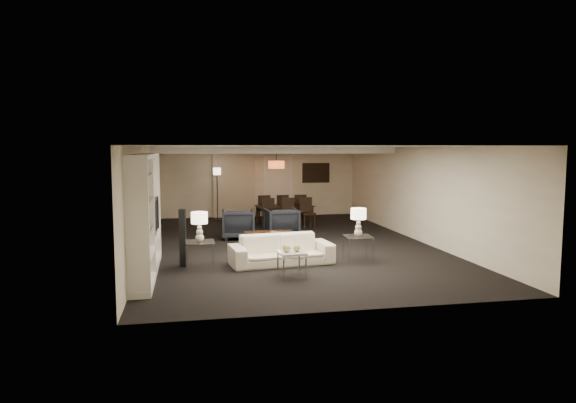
# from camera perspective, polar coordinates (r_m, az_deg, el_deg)

# --- Properties ---
(floor) EXTENTS (11.00, 11.00, 0.00)m
(floor) POSITION_cam_1_polar(r_m,az_deg,el_deg) (13.23, 0.00, -4.74)
(floor) COLOR black
(floor) RESTS_ON ground
(ceiling) EXTENTS (7.00, 11.00, 0.02)m
(ceiling) POSITION_cam_1_polar(r_m,az_deg,el_deg) (13.00, 0.00, 6.15)
(ceiling) COLOR silver
(ceiling) RESTS_ON ground
(wall_back) EXTENTS (7.00, 0.02, 2.50)m
(wall_back) POSITION_cam_1_polar(r_m,az_deg,el_deg) (18.46, -3.26, 2.21)
(wall_back) COLOR beige
(wall_back) RESTS_ON ground
(wall_front) EXTENTS (7.00, 0.02, 2.50)m
(wall_front) POSITION_cam_1_polar(r_m,az_deg,el_deg) (7.76, 7.78, -3.07)
(wall_front) COLOR beige
(wall_front) RESTS_ON ground
(wall_left) EXTENTS (0.02, 11.00, 2.50)m
(wall_left) POSITION_cam_1_polar(r_m,az_deg,el_deg) (12.85, -15.50, 0.35)
(wall_left) COLOR beige
(wall_left) RESTS_ON ground
(wall_right) EXTENTS (0.02, 11.00, 2.50)m
(wall_right) POSITION_cam_1_polar(r_m,az_deg,el_deg) (14.14, 14.06, 0.89)
(wall_right) COLOR beige
(wall_right) RESTS_ON ground
(ceiling_soffit) EXTENTS (7.00, 4.00, 0.20)m
(ceiling_soffit) POSITION_cam_1_polar(r_m,az_deg,el_deg) (16.44, -2.34, 5.77)
(ceiling_soffit) COLOR silver
(ceiling_soffit) RESTS_ON ceiling
(curtains) EXTENTS (1.50, 0.12, 2.40)m
(curtains) POSITION_cam_1_polar(r_m,az_deg,el_deg) (18.29, -6.02, 2.00)
(curtains) COLOR beige
(curtains) RESTS_ON wall_back
(door) EXTENTS (0.90, 0.05, 2.10)m
(door) POSITION_cam_1_polar(r_m,az_deg,el_deg) (18.56, -1.10, 1.62)
(door) COLOR silver
(door) RESTS_ON wall_back
(painting) EXTENTS (0.95, 0.04, 0.65)m
(painting) POSITION_cam_1_polar(r_m,az_deg,el_deg) (18.81, 3.11, 3.20)
(painting) COLOR #142D38
(painting) RESTS_ON wall_back
(media_unit) EXTENTS (0.38, 3.40, 2.35)m
(media_unit) POSITION_cam_1_polar(r_m,az_deg,el_deg) (10.27, -15.55, -1.44)
(media_unit) COLOR white
(media_unit) RESTS_ON wall_left
(pendant_light) EXTENTS (0.52, 0.52, 0.24)m
(pendant_light) POSITION_cam_1_polar(r_m,az_deg,el_deg) (16.50, -1.30, 4.10)
(pendant_light) COLOR #D8591E
(pendant_light) RESTS_ON ceiling_soffit
(sofa) EXTENTS (2.24, 1.09, 0.63)m
(sofa) POSITION_cam_1_polar(r_m,az_deg,el_deg) (10.90, -0.75, -5.39)
(sofa) COLOR beige
(sofa) RESTS_ON floor
(coffee_table) EXTENTS (1.19, 0.70, 0.42)m
(coffee_table) POSITION_cam_1_polar(r_m,az_deg,el_deg) (12.46, -2.06, -4.42)
(coffee_table) COLOR black
(coffee_table) RESTS_ON floor
(armchair_left) EXTENTS (0.91, 0.94, 0.80)m
(armchair_left) POSITION_cam_1_polar(r_m,az_deg,el_deg) (14.03, -5.57, -2.50)
(armchair_left) COLOR black
(armchair_left) RESTS_ON floor
(armchair_right) EXTENTS (0.90, 0.93, 0.80)m
(armchair_right) POSITION_cam_1_polar(r_m,az_deg,el_deg) (14.19, -0.74, -2.37)
(armchair_right) COLOR black
(armchair_right) RESTS_ON floor
(side_table_left) EXTENTS (0.60, 0.60, 0.55)m
(side_table_left) POSITION_cam_1_polar(r_m,az_deg,el_deg) (10.74, -9.75, -5.86)
(side_table_left) COLOR silver
(side_table_left) RESTS_ON floor
(side_table_right) EXTENTS (0.63, 0.63, 0.55)m
(side_table_right) POSITION_cam_1_polar(r_m,az_deg,el_deg) (11.32, 7.78, -5.21)
(side_table_right) COLOR silver
(side_table_right) RESTS_ON floor
(table_lamp_left) EXTENTS (0.35, 0.35, 0.61)m
(table_lamp_left) POSITION_cam_1_polar(r_m,az_deg,el_deg) (10.64, -9.81, -2.79)
(table_lamp_left) COLOR #EFE0C9
(table_lamp_left) RESTS_ON side_table_left
(table_lamp_right) EXTENTS (0.37, 0.37, 0.61)m
(table_lamp_right) POSITION_cam_1_polar(r_m,az_deg,el_deg) (11.23, 7.83, -2.30)
(table_lamp_right) COLOR beige
(table_lamp_right) RESTS_ON side_table_right
(marble_table) EXTENTS (0.53, 0.53, 0.49)m
(marble_table) POSITION_cam_1_polar(r_m,az_deg,el_deg) (9.85, 0.40, -7.02)
(marble_table) COLOR silver
(marble_table) RESTS_ON floor
(gold_gourd_a) EXTENTS (0.16, 0.16, 0.16)m
(gold_gourd_a) POSITION_cam_1_polar(r_m,az_deg,el_deg) (9.77, -0.17, -5.19)
(gold_gourd_a) COLOR #D0B96E
(gold_gourd_a) RESTS_ON marble_table
(gold_gourd_b) EXTENTS (0.14, 0.14, 0.14)m
(gold_gourd_b) POSITION_cam_1_polar(r_m,az_deg,el_deg) (9.81, 0.98, -5.20)
(gold_gourd_b) COLOR tan
(gold_gourd_b) RESTS_ON marble_table
(television) EXTENTS (1.17, 0.15, 0.67)m
(television) POSITION_cam_1_polar(r_m,az_deg,el_deg) (10.88, -15.13, -1.49)
(television) COLOR black
(television) RESTS_ON media_unit
(vase_blue) EXTENTS (0.17, 0.17, 0.18)m
(vase_blue) POSITION_cam_1_polar(r_m,az_deg,el_deg) (9.08, -16.14, -2.56)
(vase_blue) COLOR #295CB1
(vase_blue) RESTS_ON media_unit
(vase_amber) EXTENTS (0.16, 0.16, 0.17)m
(vase_amber) POSITION_cam_1_polar(r_m,az_deg,el_deg) (9.76, -15.84, 0.93)
(vase_amber) COLOR #B17E3B
(vase_amber) RESTS_ON media_unit
(floor_speaker) EXTENTS (0.15, 0.15, 1.21)m
(floor_speaker) POSITION_cam_1_polar(r_m,az_deg,el_deg) (10.87, -11.62, -3.99)
(floor_speaker) COLOR black
(floor_speaker) RESTS_ON floor
(dining_table) EXTENTS (1.88, 1.21, 0.62)m
(dining_table) POSITION_cam_1_polar(r_m,az_deg,el_deg) (16.42, -0.36, -1.54)
(dining_table) COLOR black
(dining_table) RESTS_ON floor
(chair_nl) EXTENTS (0.45, 0.45, 0.92)m
(chair_nl) POSITION_cam_1_polar(r_m,az_deg,el_deg) (15.66, -2.08, -1.36)
(chair_nl) COLOR black
(chair_nl) RESTS_ON floor
(chair_nm) EXTENTS (0.44, 0.44, 0.92)m
(chair_nm) POSITION_cam_1_polar(r_m,az_deg,el_deg) (15.77, 0.08, -1.31)
(chair_nm) COLOR black
(chair_nm) RESTS_ON floor
(chair_nr) EXTENTS (0.48, 0.48, 0.92)m
(chair_nr) POSITION_cam_1_polar(r_m,az_deg,el_deg) (15.89, 2.20, -1.25)
(chair_nr) COLOR black
(chair_nr) RESTS_ON floor
(chair_fl) EXTENTS (0.44, 0.44, 0.92)m
(chair_fl) POSITION_cam_1_polar(r_m,az_deg,el_deg) (16.94, -2.76, -0.80)
(chair_fl) COLOR black
(chair_fl) RESTS_ON floor
(chair_fm) EXTENTS (0.47, 0.47, 0.92)m
(chair_fm) POSITION_cam_1_polar(r_m,az_deg,el_deg) (17.04, -0.76, -0.76)
(chair_fm) COLOR black
(chair_fm) RESTS_ON floor
(chair_fr) EXTENTS (0.46, 0.46, 0.92)m
(chair_fr) POSITION_cam_1_polar(r_m,az_deg,el_deg) (17.15, 1.21, -0.71)
(chair_fr) COLOR black
(chair_fr) RESTS_ON floor
(floor_lamp) EXTENTS (0.26, 0.26, 1.79)m
(floor_lamp) POSITION_cam_1_polar(r_m,az_deg,el_deg) (17.63, -7.86, 0.83)
(floor_lamp) COLOR black
(floor_lamp) RESTS_ON floor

